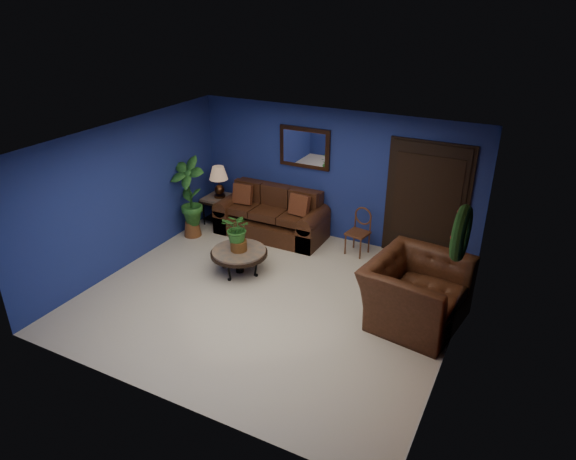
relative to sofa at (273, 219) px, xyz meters
The scene contains 18 objects.
floor 2.37m from the sofa, 62.52° to the right, with size 5.50×5.50×0.00m, color beige.
wall_back 1.49m from the sofa, 21.21° to the left, with size 5.50×0.04×2.50m, color navy.
wall_left 2.83m from the sofa, 128.73° to the right, with size 0.04×5.00×2.50m, color navy.
wall_right_brick 4.46m from the sofa, 28.50° to the right, with size 0.04×5.00×2.50m, color brown.
ceiling 3.21m from the sofa, 62.52° to the right, with size 5.50×5.00×0.02m, color white.
crown_molding 4.82m from the sofa, 28.69° to the right, with size 0.03×5.00×0.14m, color white.
wall_mirror 1.53m from the sofa, 38.24° to the left, with size 1.02×0.06×0.77m, color #452513.
closet_door 2.95m from the sofa, ahead, with size 1.44×0.06×2.18m, color black.
wreath 4.50m from the sofa, 28.29° to the right, with size 0.72×0.72×0.16m, color black.
sofa is the anchor object (origin of this frame).
coffee_table 1.61m from the sofa, 82.06° to the right, with size 0.97×0.97×0.42m.
end_table 1.22m from the sofa, behind, with size 0.62×0.62×0.57m.
table_lamp 1.39m from the sofa, behind, with size 0.37×0.37×0.62m.
side_chair 1.79m from the sofa, ahead, with size 0.42×0.42×0.86m.
armchair 3.62m from the sofa, 26.76° to the right, with size 1.45×1.26×0.94m, color #422012.
coffee_plant 1.68m from the sofa, 82.06° to the right, with size 0.51×0.44×0.68m.
floor_plant 3.51m from the sofa, 11.95° to the right, with size 0.40×0.33×0.87m.
tall_plant 1.68m from the sofa, 149.65° to the right, with size 0.74×0.53×1.58m.
Camera 1 is at (3.40, -5.96, 4.42)m, focal length 32.00 mm.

